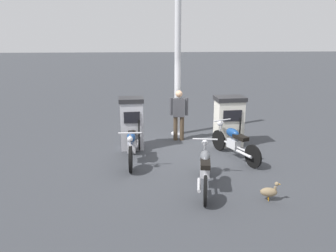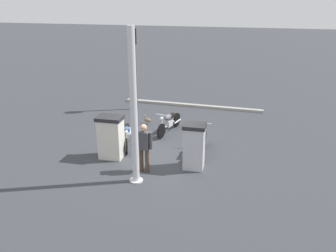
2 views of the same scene
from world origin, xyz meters
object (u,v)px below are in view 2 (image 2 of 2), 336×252
fuel_pump_near (194,146)px  motorcycle_far_pump (127,134)px  motorcycle_extra (169,122)px  roadside_traffic_light (134,56)px  wandering_duck (147,120)px  fuel_pump_far (111,137)px  attendant_person (144,145)px  canopy_support_pole (134,112)px  motorcycle_near_pump (200,141)px

fuel_pump_near → motorcycle_far_pump: 2.92m
motorcycle_extra → roadside_traffic_light: 4.10m
fuel_pump_near → wandering_duck: bearing=38.6°
fuel_pump_far → roadside_traffic_light: size_ratio=0.38×
motorcycle_far_pump → motorcycle_extra: motorcycle_extra is taller
motorcycle_far_pump → attendant_person: (-1.68, -1.27, 0.43)m
fuel_pump_near → wandering_duck: 4.44m
motorcycle_extra → canopy_support_pole: (-4.05, -0.11, 1.69)m
motorcycle_far_pump → motorcycle_extra: size_ratio=0.95×
fuel_pump_far → motorcycle_far_pump: 1.09m
fuel_pump_near → motorcycle_extra: 3.19m
roadside_traffic_light → canopy_support_pole: 7.05m
fuel_pump_near → attendant_person: attendant_person is taller
motorcycle_far_pump → attendant_person: attendant_person is taller
fuel_pump_near → attendant_person: (-0.64, 1.44, 0.14)m
fuel_pump_far → attendant_person: (-0.64, -1.41, 0.14)m
motorcycle_far_pump → attendant_person: 2.15m
motorcycle_near_pump → motorcycle_far_pump: 2.70m
motorcycle_near_pump → motorcycle_extra: 2.27m
fuel_pump_far → attendant_person: bearing=-114.5°
motorcycle_extra → wandering_duck: 1.38m
attendant_person → wandering_duck: bearing=17.8°
motorcycle_near_pump → wandering_duck: 3.60m
motorcycle_extra → wandering_duck: motorcycle_extra is taller
roadside_traffic_light → motorcycle_far_pump: bearing=-163.5°
motorcycle_far_pump → roadside_traffic_light: bearing=16.5°
fuel_pump_far → roadside_traffic_light: roadside_traffic_light is taller
wandering_duck → canopy_support_pole: 5.29m
fuel_pump_far → motorcycle_near_pump: bearing=-68.5°
fuel_pump_far → motorcycle_extra: (2.75, -1.26, -0.29)m
motorcycle_far_pump → motorcycle_extra: (1.71, -1.13, -0.00)m
roadside_traffic_light → fuel_pump_far: bearing=-168.0°
motorcycle_far_pump → canopy_support_pole: 3.14m
fuel_pump_near → fuel_pump_far: 2.85m
fuel_pump_far → fuel_pump_near: bearing=-90.0°
fuel_pump_near → roadside_traffic_light: 6.86m
motorcycle_near_pump → canopy_support_pole: bearing=148.9°
motorcycle_far_pump → fuel_pump_far: bearing=172.7°
motorcycle_near_pump → wandering_duck: size_ratio=4.93×
motorcycle_far_pump → canopy_support_pole: canopy_support_pole is taller
attendant_person → fuel_pump_near: bearing=-66.0°
roadside_traffic_light → motorcycle_near_pump: bearing=-136.4°
roadside_traffic_light → canopy_support_pole: bearing=-159.2°
attendant_person → canopy_support_pole: 1.42m
fuel_pump_far → canopy_support_pole: bearing=-133.3°
fuel_pump_near → fuel_pump_far: bearing=90.0°
motorcycle_extra → wandering_duck: (0.69, 1.16, -0.27)m
fuel_pump_near → motorcycle_far_pump: bearing=69.0°
attendant_person → fuel_pump_far: bearing=65.5°
roadside_traffic_light → wandering_duck: bearing=-146.4°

